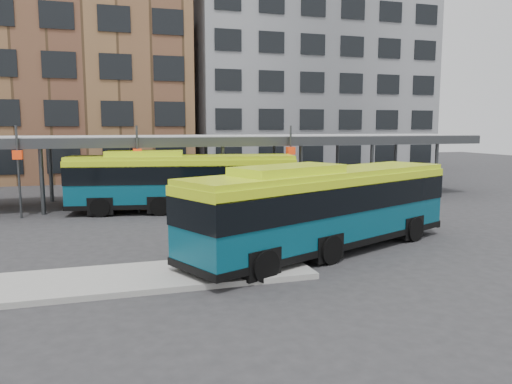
# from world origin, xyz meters

# --- Properties ---
(ground) EXTENTS (120.00, 120.00, 0.00)m
(ground) POSITION_xyz_m (0.00, 0.00, 0.00)
(ground) COLOR #28282B
(ground) RESTS_ON ground
(boarding_island) EXTENTS (14.00, 3.00, 0.18)m
(boarding_island) POSITION_xyz_m (-5.50, -3.00, 0.09)
(boarding_island) COLOR gray
(boarding_island) RESTS_ON ground
(canopy) EXTENTS (40.00, 6.53, 4.80)m
(canopy) POSITION_xyz_m (-0.06, 12.87, 3.91)
(canopy) COLOR #999B9E
(canopy) RESTS_ON ground
(building_brick) EXTENTS (26.00, 14.00, 22.00)m
(building_brick) POSITION_xyz_m (-10.00, 32.00, 11.00)
(building_brick) COLOR brown
(building_brick) RESTS_ON ground
(building_grey) EXTENTS (24.00, 14.00, 20.00)m
(building_grey) POSITION_xyz_m (16.00, 32.00, 10.00)
(building_grey) COLOR slate
(building_grey) RESTS_ON ground
(bus_front) EXTENTS (12.32, 7.41, 3.40)m
(bus_front) POSITION_xyz_m (3.12, -1.43, 1.77)
(bus_front) COLOR #084559
(bus_front) RESTS_ON ground
(bus_rear) EXTENTS (12.69, 4.73, 3.42)m
(bus_rear) POSITION_xyz_m (-0.63, 9.31, 1.78)
(bus_rear) COLOR #084559
(bus_rear) RESTS_ON ground
(bike_rack) EXTENTS (4.60, 1.59, 1.02)m
(bike_rack) POSITION_xyz_m (12.46, 11.96, 0.47)
(bike_rack) COLOR slate
(bike_rack) RESTS_ON ground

